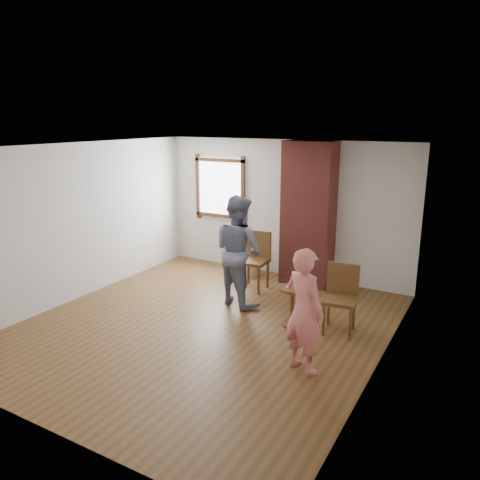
# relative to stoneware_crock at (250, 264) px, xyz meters

# --- Properties ---
(ground) EXTENTS (5.50, 5.50, 0.00)m
(ground) POSITION_rel_stoneware_crock_xyz_m (0.52, -2.40, -0.22)
(ground) COLOR brown
(ground) RESTS_ON ground
(room_shell) EXTENTS (5.04, 5.52, 2.62)m
(room_shell) POSITION_rel_stoneware_crock_xyz_m (0.47, -1.79, 1.59)
(room_shell) COLOR silver
(room_shell) RESTS_ON ground
(brick_chimney) EXTENTS (0.90, 0.50, 2.60)m
(brick_chimney) POSITION_rel_stoneware_crock_xyz_m (1.12, 0.10, 1.08)
(brick_chimney) COLOR #963E35
(brick_chimney) RESTS_ON ground
(stoneware_crock) EXTENTS (0.46, 0.46, 0.44)m
(stoneware_crock) POSITION_rel_stoneware_crock_xyz_m (0.00, 0.00, 0.00)
(stoneware_crock) COLOR #CCB693
(stoneware_crock) RESTS_ON ground
(dark_pot) EXTENTS (0.15, 0.15, 0.14)m
(dark_pot) POSITION_rel_stoneware_crock_xyz_m (-0.33, -0.18, -0.15)
(dark_pot) COLOR black
(dark_pot) RESTS_ON ground
(dining_chair_left) EXTENTS (0.50, 0.50, 1.03)m
(dining_chair_left) POSITION_rel_stoneware_crock_xyz_m (0.42, -0.59, 0.35)
(dining_chair_left) COLOR brown
(dining_chair_left) RESTS_ON ground
(dining_chair_right) EXTENTS (0.51, 0.51, 0.97)m
(dining_chair_right) POSITION_rel_stoneware_crock_xyz_m (2.30, -1.55, 0.32)
(dining_chair_right) COLOR brown
(dining_chair_right) RESTS_ON ground
(side_table) EXTENTS (0.40, 0.40, 0.60)m
(side_table) POSITION_rel_stoneware_crock_xyz_m (1.64, -1.76, 0.18)
(side_table) COLOR brown
(side_table) RESTS_ON ground
(cake_plate) EXTENTS (0.18, 0.18, 0.01)m
(cake_plate) POSITION_rel_stoneware_crock_xyz_m (1.64, -1.76, 0.38)
(cake_plate) COLOR white
(cake_plate) RESTS_ON side_table
(cake_slice) EXTENTS (0.08, 0.07, 0.06)m
(cake_slice) POSITION_rel_stoneware_crock_xyz_m (1.65, -1.76, 0.42)
(cake_slice) COLOR white
(cake_slice) RESTS_ON cake_plate
(man) EXTENTS (1.05, 0.93, 1.81)m
(man) POSITION_rel_stoneware_crock_xyz_m (0.52, -1.38, 0.68)
(man) COLOR #161B3C
(man) RESTS_ON ground
(person_pink) EXTENTS (0.66, 0.54, 1.54)m
(person_pink) POSITION_rel_stoneware_crock_xyz_m (2.25, -2.85, 0.55)
(person_pink) COLOR #EE7A77
(person_pink) RESTS_ON ground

